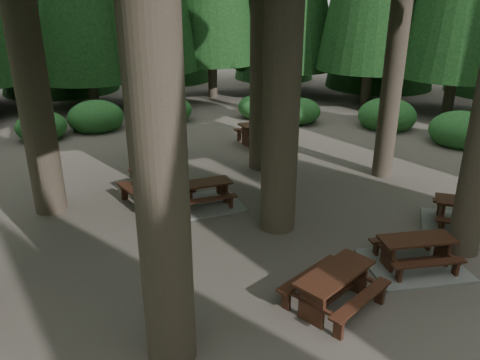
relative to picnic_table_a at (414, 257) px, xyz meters
name	(u,v)px	position (x,y,z in m)	size (l,w,h in m)	color
ground	(251,236)	(-2.56, 2.55, -0.21)	(80.00, 80.00, 0.00)	#544D44
picnic_table_a	(414,257)	(0.00, 0.00, 0.00)	(2.29, 2.05, 0.66)	gray
picnic_table_b	(155,185)	(-4.11, 5.35, 0.31)	(1.83, 2.09, 0.78)	#371710
picnic_table_c	(203,198)	(-3.01, 4.68, 0.00)	(2.05, 1.73, 0.67)	gray
picnic_table_d	(263,130)	(1.04, 9.09, 0.32)	(1.87, 1.52, 0.80)	#371710
picnic_table_e	(335,283)	(-2.32, -0.43, 0.27)	(2.05, 1.87, 0.73)	#371710
picnic_table_f	(471,221)	(2.41, 0.69, 0.04)	(2.85, 2.83, 0.75)	gray
shrub_ring	(264,204)	(-1.86, 3.30, 0.19)	(23.86, 24.64, 1.49)	#1D5728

